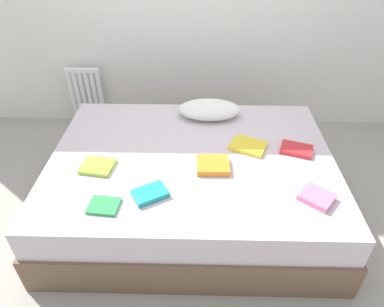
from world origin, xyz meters
The scene contains 11 objects.
ground_plane centered at (0.00, 0.00, 0.00)m, with size 8.00×8.00×0.00m, color #9E998E.
bed centered at (0.00, 0.00, 0.25)m, with size 2.00×1.50×0.50m.
radiator centered at (-1.10, 1.20, 0.37)m, with size 0.33×0.04×0.51m.
pillow centered at (0.13, 0.53, 0.57)m, with size 0.50×0.28×0.13m, color white.
textbook_teal centered at (-0.24, -0.41, 0.52)m, with size 0.20×0.14×0.04m, color teal.
textbook_orange centered at (0.14, -0.13, 0.52)m, with size 0.21×0.19×0.04m, color orange.
textbook_lime centered at (-0.62, -0.15, 0.51)m, with size 0.21×0.18×0.03m, color #8CC638.
textbook_green centered at (-0.50, -0.51, 0.51)m, with size 0.17×0.14×0.02m, color green.
textbook_pink centered at (0.75, -0.42, 0.52)m, with size 0.18×0.16×0.04m, color pink.
textbook_red centered at (0.74, 0.07, 0.52)m, with size 0.22×0.15×0.03m, color red.
textbook_yellow centered at (0.40, 0.10, 0.51)m, with size 0.24×0.18×0.03m, color yellow.
Camera 1 is at (0.05, -1.90, 1.94)m, focal length 32.07 mm.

